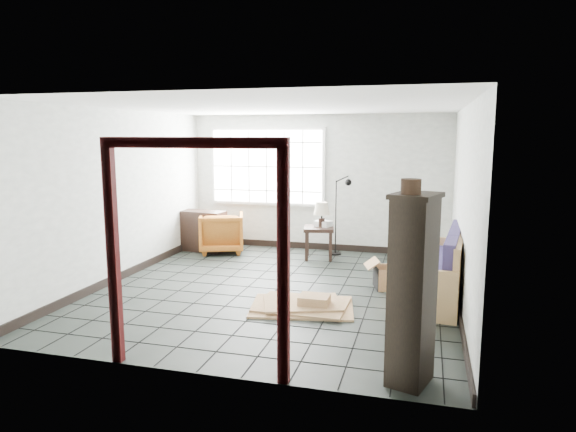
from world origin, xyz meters
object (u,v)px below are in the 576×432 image
(armchair, at_px, (222,231))
(futon_sofa, at_px, (437,273))
(side_table, at_px, (319,233))
(tall_shelf, at_px, (412,289))

(armchair, bearing_deg, futon_sofa, 135.26)
(side_table, xyz_separation_m, tall_shelf, (1.75, -4.39, 0.40))
(side_table, height_order, tall_shelf, tall_shelf)
(futon_sofa, xyz_separation_m, side_table, (-2.02, 1.74, 0.14))
(futon_sofa, relative_size, armchair, 2.65)
(futon_sofa, relative_size, tall_shelf, 1.27)
(side_table, distance_m, tall_shelf, 4.74)
(tall_shelf, bearing_deg, armchair, 147.32)
(futon_sofa, height_order, side_table, futon_sofa)
(armchair, height_order, tall_shelf, tall_shelf)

